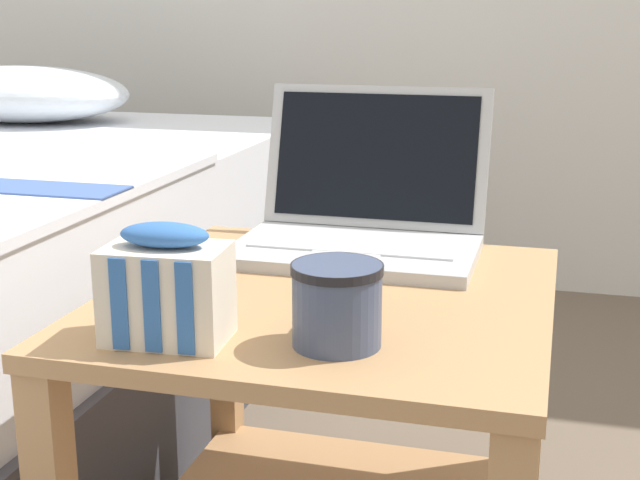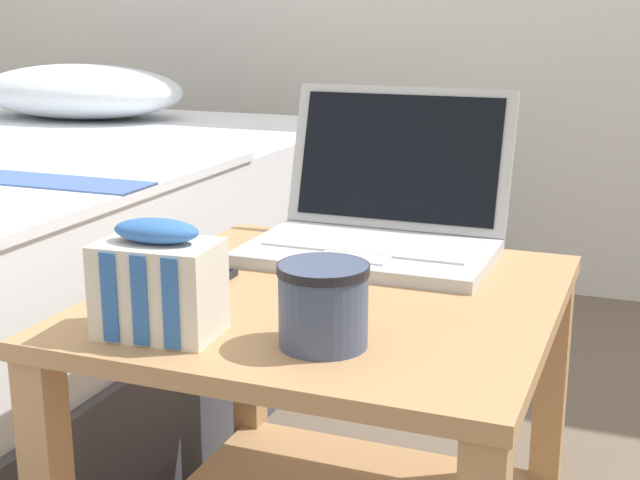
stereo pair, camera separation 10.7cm
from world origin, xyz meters
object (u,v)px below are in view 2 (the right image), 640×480
(mug_front_left, at_px, (324,300))
(snack_bag, at_px, (159,283))
(laptop, at_px, (379,220))
(cell_phone, at_px, (188,285))

(mug_front_left, height_order, snack_bag, snack_bag)
(laptop, relative_size, cell_phone, 2.29)
(mug_front_left, xyz_separation_m, snack_bag, (-0.18, -0.04, 0.01))
(laptop, relative_size, mug_front_left, 2.55)
(snack_bag, xyz_separation_m, cell_phone, (-0.05, 0.16, -0.05))
(laptop, distance_m, cell_phone, 0.32)
(snack_bag, distance_m, cell_phone, 0.17)
(mug_front_left, bearing_deg, snack_bag, -168.85)
(mug_front_left, bearing_deg, laptop, 99.02)
(cell_phone, bearing_deg, snack_bag, -70.77)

